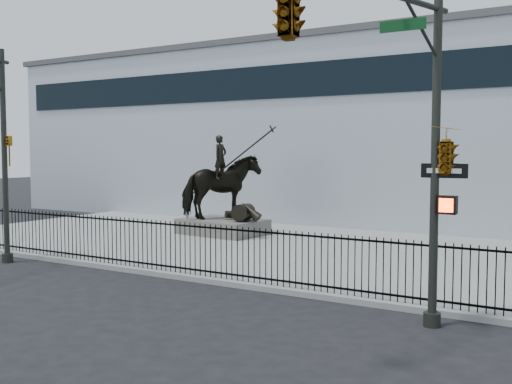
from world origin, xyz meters
The scene contains 7 objects.
ground centered at (0.00, 0.00, 0.00)m, with size 120.00×120.00×0.00m, color black.
plaza centered at (0.00, 7.00, 0.07)m, with size 30.00×12.00×0.15m, color gray.
building centered at (0.00, 20.00, 4.50)m, with size 44.00×14.00×9.00m, color silver.
picket_fence centered at (0.00, 1.25, 0.90)m, with size 22.10×0.10×1.50m.
statue_plinth centered at (-4.07, 8.59, 0.47)m, with size 3.45×2.37×0.65m, color #585651.
equestrian_statue centered at (-4.01, 8.58, 2.15)m, with size 4.40×2.96×3.74m.
traffic_signal_right centered at (6.47, -2.00, 4.85)m, with size 2.17×6.86×7.00m.
Camera 1 is at (10.23, -12.36, 3.72)m, focal length 42.00 mm.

